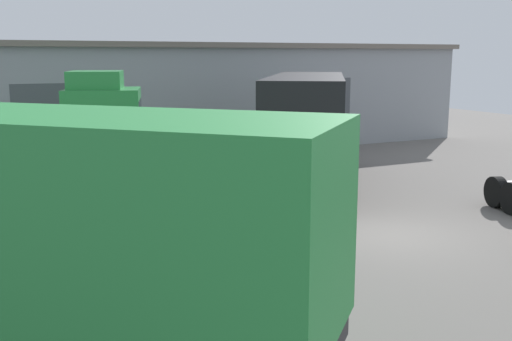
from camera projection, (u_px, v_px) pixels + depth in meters
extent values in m
plane|color=slate|center=(390.00, 234.00, 16.12)|extent=(60.00, 60.00, 0.00)
cube|color=#93999E|center=(174.00, 97.00, 31.73)|extent=(30.62, 8.46, 5.10)
cube|color=#70665B|center=(172.00, 46.00, 31.22)|extent=(31.12, 8.96, 0.25)
cube|color=#4C5156|center=(53.00, 126.00, 25.26)|extent=(3.20, 0.08, 3.60)
cube|color=#4C5156|center=(324.00, 113.00, 31.07)|extent=(3.20, 0.08, 3.60)
cylinder|color=black|center=(496.00, 192.00, 18.94)|extent=(0.56, 1.03, 0.99)
cube|color=black|center=(307.00, 113.00, 21.50)|extent=(7.33, 9.36, 2.69)
cube|color=#232326|center=(306.00, 154.00, 21.78)|extent=(6.71, 8.95, 0.24)
cube|color=#232326|center=(289.00, 159.00, 24.52)|extent=(0.22, 0.22, 1.11)
cube|color=#232326|center=(329.00, 160.00, 24.32)|extent=(0.22, 0.22, 1.11)
cylinder|color=black|center=(267.00, 192.00, 19.16)|extent=(0.75, 0.93, 0.91)
cylinder|color=black|center=(337.00, 193.00, 18.89)|extent=(0.75, 0.93, 0.91)
cylinder|color=black|center=(264.00, 199.00, 18.19)|extent=(0.75, 0.93, 0.91)
cylinder|color=black|center=(337.00, 201.00, 17.92)|extent=(0.75, 0.93, 0.91)
cube|color=#28843D|center=(105.00, 135.00, 20.11)|extent=(3.03, 3.10, 3.13)
cube|color=#28843D|center=(96.00, 80.00, 19.73)|extent=(2.23, 2.50, 0.60)
cube|color=black|center=(139.00, 116.00, 20.17)|extent=(0.70, 2.03, 1.13)
cube|color=#232326|center=(4.00, 181.00, 19.88)|extent=(4.67, 3.18, 0.24)
cylinder|color=#B2B2B7|center=(30.00, 179.00, 20.98)|extent=(1.22, 0.86, 0.56)
cylinder|color=black|center=(127.00, 174.00, 21.56)|extent=(1.11, 0.60, 1.07)
cylinder|color=black|center=(123.00, 187.00, 19.43)|extent=(1.11, 0.60, 1.07)
cube|color=black|center=(134.00, 236.00, 15.90)|extent=(0.40, 0.40, 0.04)
cone|color=orange|center=(133.00, 227.00, 15.85)|extent=(0.36, 0.36, 0.55)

